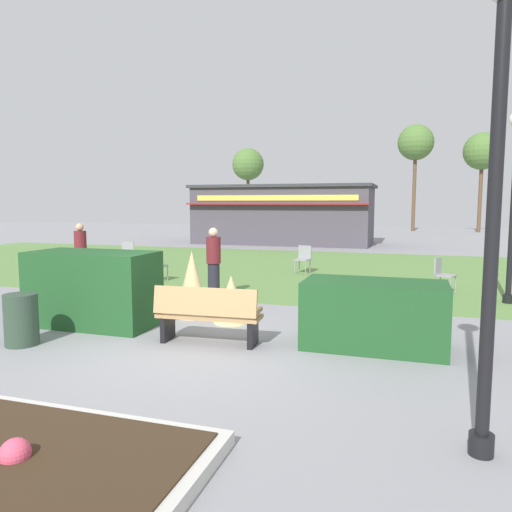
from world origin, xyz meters
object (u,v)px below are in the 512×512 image
tree_left_bg (248,165)px  tree_right_bg (416,143)px  park_bench (208,315)px  cafe_chair_east (304,257)px  cafe_chair_west (127,252)px  tree_center_bg (482,152)px  lamppost_near (497,154)px  food_kiosk (284,214)px  person_strolling (214,263)px  person_standing (81,252)px  parked_car_west_slot (330,225)px  cafe_chair_center (442,272)px  cafe_chair_north (156,264)px  trash_bin (21,320)px

tree_left_bg → tree_right_bg: (14.06, -0.06, 1.34)m
park_bench → tree_left_bg: tree_left_bg is taller
cafe_chair_east → cafe_chair_west: bearing=-177.1°
cafe_chair_west → tree_center_bg: (14.65, 25.80, 5.57)m
lamppost_near → food_kiosk: size_ratio=0.43×
lamppost_near → tree_left_bg: tree_left_bg is taller
park_bench → cafe_chair_east: (-0.20, 8.25, 0.05)m
cafe_chair_east → person_strolling: person_strolling is taller
person_standing → tree_left_bg: size_ratio=0.24×
park_bench → tree_left_bg: bearing=107.6°
food_kiosk → parked_car_west_slot: size_ratio=2.28×
person_standing → tree_center_bg: bearing=-151.0°
tree_left_bg → tree_center_bg: tree_center_bg is taller
cafe_chair_west → tree_left_bg: tree_left_bg is taller
lamppost_near → cafe_chair_west: lamppost_near is taller
cafe_chair_center → tree_right_bg: 28.80m
food_kiosk → tree_center_bg: (11.80, 14.44, 4.47)m
cafe_chair_west → parked_car_west_slot: 20.69m
cafe_chair_west → tree_left_bg: bearing=99.2°
tree_left_bg → food_kiosk: bearing=-64.4°
cafe_chair_west → cafe_chair_east: size_ratio=1.00×
cafe_chair_north → tree_left_bg: (-6.90, 28.80, 5.06)m
cafe_chair_north → person_strolling: (2.55, -1.80, 0.33)m
park_bench → person_standing: 7.50m
park_bench → food_kiosk: 19.68m
cafe_chair_west → tree_right_bg: (9.82, 26.09, 6.41)m
cafe_chair_north → person_strolling: person_strolling is taller
cafe_chair_west → tree_center_bg: bearing=60.4°
cafe_chair_west → person_strolling: size_ratio=0.53×
tree_center_bg → person_strolling: bearing=-107.3°
cafe_chair_center → cafe_chair_north: same height
parked_car_west_slot → tree_right_bg: 10.34m
cafe_chair_north → parked_car_west_slot: size_ratio=0.21×
park_bench → cafe_chair_west: 10.29m
cafe_chair_north → tree_right_bg: 30.30m
cafe_chair_center → parked_car_west_slot: 23.19m
person_standing → tree_right_bg: (9.18, 29.44, 6.07)m
food_kiosk → person_standing: food_kiosk is taller
park_bench → person_strolling: person_strolling is taller
trash_bin → person_strolling: (1.48, 4.42, 0.45)m
person_strolling → food_kiosk: bearing=-133.2°
food_kiosk → tree_center_bg: tree_center_bg is taller
park_bench → trash_bin: bearing=-161.5°
park_bench → lamppost_near: lamppost_near is taller
cafe_chair_west → parked_car_west_slot: size_ratio=0.21×
trash_bin → cafe_chair_center: cafe_chair_center is taller
trash_bin → tree_left_bg: bearing=102.8°
cafe_chair_north → park_bench: bearing=-53.6°
food_kiosk → cafe_chair_center: size_ratio=11.10×
person_strolling → tree_center_bg: bearing=-159.0°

